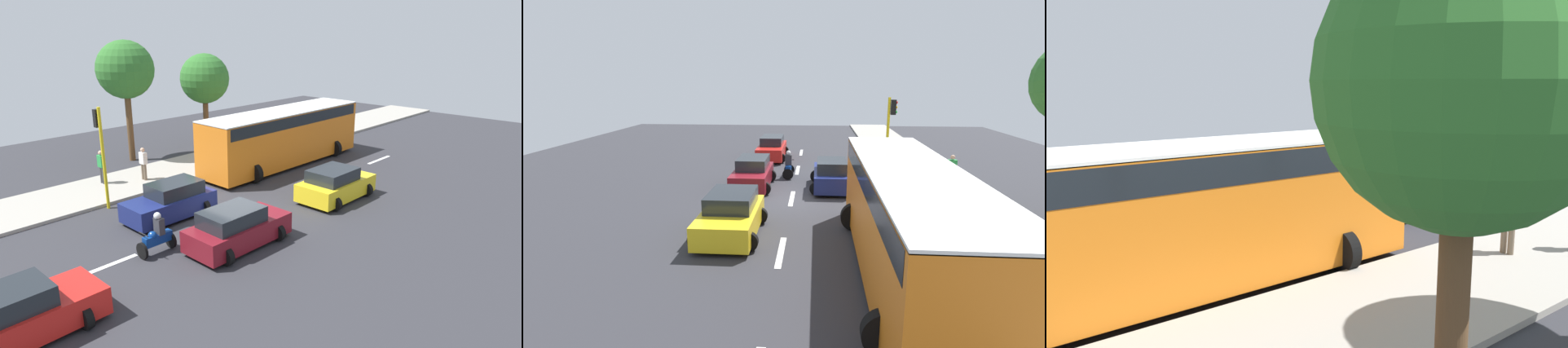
{
  "view_description": "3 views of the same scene",
  "coord_description": "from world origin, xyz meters",
  "views": [
    {
      "loc": [
        -13.5,
        12.74,
        7.77
      ],
      "look_at": [
        0.44,
        -2.09,
        1.31
      ],
      "focal_mm": 32.55,
      "sensor_mm": 36.0,
      "label": 1
    },
    {
      "loc": [
        1.05,
        -18.2,
        5.46
      ],
      "look_at": [
        -0.29,
        -0.94,
        1.39
      ],
      "focal_mm": 28.24,
      "sensor_mm": 36.0,
      "label": 2
    },
    {
      "loc": [
        13.65,
        -11.98,
        4.39
      ],
      "look_at": [
        0.81,
        -1.82,
        1.61
      ],
      "focal_mm": 36.52,
      "sensor_mm": 36.0,
      "label": 3
    }
  ],
  "objects": [
    {
      "name": "sidewalk",
      "position": [
        7.0,
        0.0,
        0.07
      ],
      "size": [
        4.0,
        60.0,
        0.15
      ],
      "primitive_type": "cube",
      "color": "#9E998E",
      "rests_on": "ground"
    },
    {
      "name": "car_dark_blue",
      "position": [
        1.86,
        1.89,
        0.71
      ],
      "size": [
        2.12,
        3.81,
        1.52
      ],
      "color": "navy",
      "rests_on": "ground"
    },
    {
      "name": "ground_plane",
      "position": [
        0.0,
        0.0,
        -0.05
      ],
      "size": [
        40.0,
        60.0,
        0.1
      ],
      "primitive_type": "cube",
      "color": "#2D2D33"
    },
    {
      "name": "pedestrian_near_signal",
      "position": [
        6.65,
        0.03,
        1.06
      ],
      "size": [
        0.4,
        0.24,
        1.69
      ],
      "color": "#72604C",
      "rests_on": "sidewalk"
    },
    {
      "name": "car_maroon",
      "position": [
        -2.11,
        1.88,
        0.71
      ],
      "size": [
        2.16,
        3.98,
        1.52
      ],
      "color": "maroon",
      "rests_on": "ground"
    },
    {
      "name": "motorcycle",
      "position": [
        -0.43,
        4.18,
        0.64
      ],
      "size": [
        0.6,
        1.3,
        1.53
      ],
      "color": "black",
      "rests_on": "ground"
    },
    {
      "name": "car_yellow_cab",
      "position": [
        -1.89,
        -4.64,
        0.71
      ],
      "size": [
        2.32,
        3.87,
        1.52
      ],
      "color": "yellow",
      "rests_on": "ground"
    },
    {
      "name": "traffic_light_corner",
      "position": [
        4.85,
        3.17,
        2.93
      ],
      "size": [
        0.49,
        0.24,
        4.5
      ],
      "color": "yellow",
      "rests_on": "ground"
    },
    {
      "name": "lane_stripe_north",
      "position": [
        0.0,
        -6.0,
        0.01
      ],
      "size": [
        0.2,
        2.4,
        0.01
      ],
      "primitive_type": "cube",
      "color": "white",
      "rests_on": "ground"
    },
    {
      "name": "lane_stripe_south",
      "position": [
        0.0,
        6.0,
        0.01
      ],
      "size": [
        0.2,
        2.4,
        0.01
      ],
      "primitive_type": "cube",
      "color": "white",
      "rests_on": "ground"
    },
    {
      "name": "street_tree_north",
      "position": [
        10.33,
        -7.3,
        4.4
      ],
      "size": [
        3.19,
        3.19,
        6.03
      ],
      "color": "brown",
      "rests_on": "ground"
    },
    {
      "name": "lane_stripe_far_south",
      "position": [
        0.0,
        12.0,
        0.01
      ],
      "size": [
        0.2,
        2.4,
        0.01
      ],
      "primitive_type": "cube",
      "color": "white",
      "rests_on": "ground"
    },
    {
      "name": "city_bus",
      "position": [
        3.61,
        -7.34,
        1.85
      ],
      "size": [
        3.2,
        11.0,
        3.16
      ],
      "color": "orange",
      "rests_on": "ground"
    },
    {
      "name": "car_red",
      "position": [
        -1.94,
        9.59,
        0.71
      ],
      "size": [
        2.14,
        4.39,
        1.52
      ],
      "color": "red",
      "rests_on": "ground"
    },
    {
      "name": "lane_stripe_mid",
      "position": [
        0.0,
        0.0,
        0.01
      ],
      "size": [
        0.2,
        2.4,
        0.01
      ],
      "primitive_type": "cube",
      "color": "white",
      "rests_on": "ground"
    }
  ]
}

